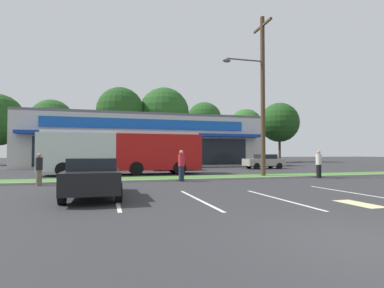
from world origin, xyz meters
name	(u,v)px	position (x,y,z in m)	size (l,w,h in m)	color
ground_plane	(364,244)	(0.00, 0.00, 0.00)	(240.00, 240.00, 0.00)	#2D2D30
grass_median	(179,178)	(0.00, 14.00, 0.06)	(56.00, 2.20, 0.12)	#427A2D
curb_lip	(184,180)	(0.00, 12.78, 0.06)	(56.00, 0.24, 0.12)	#99968C
parking_stripe_0	(117,200)	(-4.04, 6.44, 0.00)	(0.12, 4.80, 0.01)	silver
parking_stripe_1	(198,199)	(-1.32, 5.69, 0.00)	(0.12, 4.80, 0.01)	silver
parking_stripe_2	(279,199)	(1.45, 5.03, 0.00)	(0.12, 4.80, 0.01)	silver
parking_stripe_3	(350,192)	(5.22, 5.80, 0.00)	(0.12, 4.80, 0.01)	silver
lot_arrow	(359,204)	(3.32, 3.45, 0.00)	(0.70, 1.60, 0.01)	beige
storefront_building	(143,141)	(0.32, 35.64, 3.18)	(28.70, 12.62, 6.36)	beige
tree_left	(52,121)	(-11.89, 42.43, 6.23)	(6.09, 6.09, 9.29)	#473323
tree_mid_left	(120,111)	(-2.35, 42.88, 8.13)	(7.15, 7.15, 11.72)	#473323
tree_mid	(164,113)	(4.59, 43.62, 8.19)	(8.04, 8.04, 12.22)	#473323
tree_mid_right	(204,120)	(12.29, 46.22, 7.56)	(6.16, 6.16, 10.66)	#473323
tree_right	(246,126)	(19.76, 45.01, 6.60)	(5.92, 5.92, 9.58)	#473323
tree_far_right	(279,122)	(27.32, 46.14, 7.50)	(7.45, 7.45, 11.24)	#473323
utility_pole	(261,91)	(5.61, 13.81, 5.79)	(3.03, 2.40, 10.88)	#4C3826
city_bus	(123,151)	(-3.14, 19.11, 1.76)	(11.76, 2.73, 3.25)	#B71414
bus_stop_bench	(91,175)	(-5.17, 12.22, 0.50)	(1.60, 0.45, 0.95)	brown
car_0	(174,162)	(1.86, 23.78, 0.79)	(4.55, 1.91, 1.52)	silver
car_1	(264,161)	(11.51, 23.96, 0.78)	(4.15, 1.95, 1.51)	#9E998C
car_2	(93,177)	(-4.87, 7.29, 0.75)	(1.94, 4.68, 1.43)	black
pedestrian_near_bench	(181,166)	(-0.24, 12.48, 0.90)	(0.36, 0.36, 1.79)	#1E2338
pedestrian_by_pole	(319,164)	(8.93, 12.31, 0.90)	(0.36, 0.36, 1.79)	black
pedestrian_mid	(39,169)	(-7.60, 12.14, 0.81)	(0.33, 0.33, 1.62)	#726651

